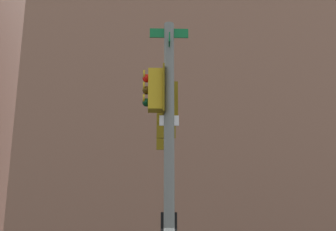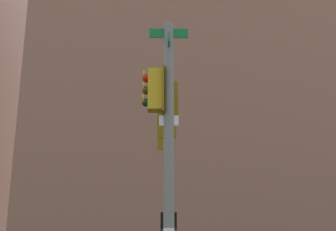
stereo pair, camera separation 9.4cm
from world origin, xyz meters
The scene contains 1 object.
signal_pole_assembly centered at (-0.15, 1.06, 5.01)m, with size 1.10×5.75×7.39m.
Camera 1 is at (-0.99, -11.00, 1.75)m, focal length 51.96 mm.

